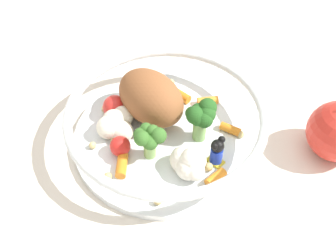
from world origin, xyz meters
name	(u,v)px	position (x,y,z in m)	size (l,w,h in m)	color
ground_plane	(161,144)	(0.00, 0.00, 0.00)	(2.40, 2.40, 0.00)	silver
food_container	(163,121)	(0.01, 0.00, 0.03)	(0.25, 0.25, 0.08)	white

